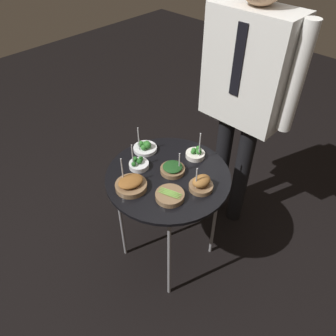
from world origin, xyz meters
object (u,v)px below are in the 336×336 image
(bowl_broccoli_front_left, at_px, (196,154))
(bowl_roast_back_right, at_px, (131,184))
(bowl_spinach_back_left, at_px, (172,169))
(bowl_broccoli_mid_left, at_px, (145,147))
(bowl_roast_front_right, at_px, (201,184))
(waiter_figure, at_px, (246,82))
(serving_cart, at_px, (168,182))
(bowl_asparagus_front_center, at_px, (170,196))
(bowl_broccoli_far_rim, at_px, (138,164))

(bowl_broccoli_front_left, bearing_deg, bowl_roast_back_right, -99.94)
(bowl_spinach_back_left, relative_size, bowl_broccoli_front_left, 0.75)
(bowl_spinach_back_left, height_order, bowl_roast_back_right, bowl_roast_back_right)
(bowl_broccoli_mid_left, height_order, bowl_broccoli_front_left, bowl_broccoli_front_left)
(bowl_spinach_back_left, distance_m, bowl_roast_back_right, 0.25)
(bowl_roast_front_right, xyz_separation_m, waiter_figure, (-0.14, 0.54, 0.32))
(bowl_roast_back_right, xyz_separation_m, waiter_figure, (0.12, 0.79, 0.33))
(serving_cart, bearing_deg, bowl_spinach_back_left, 91.60)
(bowl_asparagus_front_center, height_order, bowl_roast_front_right, bowl_roast_front_right)
(bowl_spinach_back_left, bearing_deg, bowl_roast_front_right, 1.64)
(bowl_broccoli_far_rim, bearing_deg, serving_cart, 21.85)
(bowl_asparagus_front_center, height_order, waiter_figure, waiter_figure)
(bowl_broccoli_far_rim, distance_m, bowl_broccoli_front_left, 0.33)
(bowl_broccoli_far_rim, height_order, bowl_roast_back_right, bowl_roast_back_right)
(waiter_figure, bearing_deg, bowl_asparagus_front_center, -84.00)
(serving_cart, distance_m, bowl_broccoli_front_left, 0.23)
(bowl_broccoli_front_left, relative_size, bowl_roast_front_right, 1.16)
(waiter_figure, bearing_deg, bowl_broccoli_front_left, -97.10)
(serving_cart, relative_size, bowl_broccoli_front_left, 3.97)
(bowl_broccoli_far_rim, distance_m, waiter_figure, 0.76)
(bowl_roast_front_right, height_order, waiter_figure, waiter_figure)
(bowl_spinach_back_left, distance_m, bowl_broccoli_front_left, 0.19)
(serving_cart, relative_size, bowl_roast_front_right, 4.61)
(bowl_broccoli_far_rim, distance_m, bowl_roast_front_right, 0.38)
(bowl_broccoli_mid_left, height_order, bowl_spinach_back_left, bowl_broccoli_mid_left)
(bowl_broccoli_mid_left, relative_size, bowl_asparagus_front_center, 1.18)
(bowl_broccoli_far_rim, height_order, bowl_roast_front_right, bowl_broccoli_far_rim)
(serving_cart, height_order, bowl_roast_front_right, bowl_roast_front_right)
(bowl_broccoli_far_rim, relative_size, bowl_roast_back_right, 0.89)
(serving_cart, relative_size, bowl_spinach_back_left, 5.32)
(serving_cart, xyz_separation_m, bowl_broccoli_front_left, (0.01, 0.22, 0.07))
(bowl_spinach_back_left, bearing_deg, bowl_broccoli_far_rim, -147.87)
(bowl_broccoli_front_left, distance_m, waiter_figure, 0.49)
(bowl_broccoli_mid_left, bearing_deg, bowl_broccoli_far_rim, -57.04)
(bowl_broccoli_far_rim, relative_size, bowl_broccoli_front_left, 0.88)
(bowl_broccoli_front_left, height_order, waiter_figure, waiter_figure)
(serving_cart, distance_m, bowl_broccoli_far_rim, 0.19)
(bowl_broccoli_front_left, bearing_deg, serving_cart, -91.69)
(serving_cart, xyz_separation_m, waiter_figure, (0.05, 0.58, 0.41))
(serving_cart, bearing_deg, bowl_broccoli_far_rim, -158.15)
(bowl_spinach_back_left, relative_size, bowl_asparagus_front_center, 0.92)
(bowl_roast_back_right, bearing_deg, bowl_broccoli_mid_left, 123.72)
(bowl_broccoli_mid_left, height_order, bowl_asparagus_front_center, bowl_broccoli_mid_left)
(bowl_asparagus_front_center, xyz_separation_m, waiter_figure, (-0.07, 0.70, 0.34))
(serving_cart, xyz_separation_m, bowl_asparagus_front_center, (0.12, -0.12, 0.07))
(bowl_roast_front_right, xyz_separation_m, bowl_roast_back_right, (-0.26, -0.25, -0.01))
(bowl_broccoli_mid_left, xyz_separation_m, bowl_roast_back_right, (0.18, -0.27, 0.00))
(serving_cart, relative_size, bowl_asparagus_front_center, 4.88)
(bowl_asparagus_front_center, bearing_deg, bowl_broccoli_front_left, 109.19)
(bowl_asparagus_front_center, bearing_deg, bowl_roast_front_right, 66.08)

